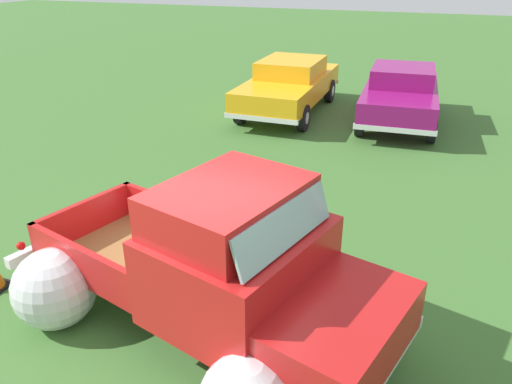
{
  "coord_description": "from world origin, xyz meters",
  "views": [
    {
      "loc": [
        2.3,
        -4.09,
        3.88
      ],
      "look_at": [
        0.0,
        1.97,
        0.83
      ],
      "focal_mm": 34.64,
      "sensor_mm": 36.0,
      "label": 1
    }
  ],
  "objects": [
    {
      "name": "ground_plane",
      "position": [
        0.0,
        0.0,
        0.0
      ],
      "size": [
        80.0,
        80.0,
        0.0
      ],
      "primitive_type": "plane",
      "color": "#3D6B2D"
    },
    {
      "name": "vintage_pickup_truck",
      "position": [
        0.37,
        -0.1,
        0.76
      ],
      "size": [
        4.96,
        3.64,
        1.96
      ],
      "rotation": [
        0.0,
        0.0,
        -0.27
      ],
      "color": "black",
      "rests_on": "ground"
    },
    {
      "name": "show_car_0",
      "position": [
        -1.66,
        8.93,
        0.78
      ],
      "size": [
        1.91,
        4.68,
        1.43
      ],
      "rotation": [
        0.0,
        0.0,
        -1.56
      ],
      "color": "black",
      "rests_on": "ground"
    },
    {
      "name": "show_car_1",
      "position": [
        1.32,
        8.96,
        0.78
      ],
      "size": [
        2.07,
        4.31,
        1.43
      ],
      "rotation": [
        0.0,
        0.0,
        -1.51
      ],
      "color": "black",
      "rests_on": "ground"
    }
  ]
}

